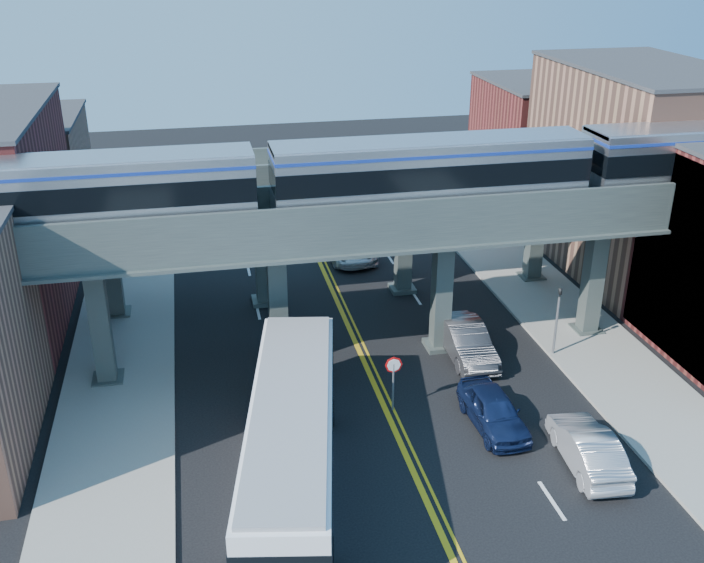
# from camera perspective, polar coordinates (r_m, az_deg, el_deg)

# --- Properties ---
(ground) EXTENTS (120.00, 120.00, 0.00)m
(ground) POSITION_cam_1_polar(r_m,az_deg,el_deg) (32.20, 3.82, -12.22)
(ground) COLOR black
(ground) RESTS_ON ground
(sidewalk_west) EXTENTS (5.00, 70.00, 0.16)m
(sidewalk_west) POSITION_cam_1_polar(r_m,az_deg,el_deg) (39.94, -16.38, -5.35)
(sidewalk_west) COLOR gray
(sidewalk_west) RESTS_ON ground
(sidewalk_east) EXTENTS (5.00, 70.00, 0.16)m
(sidewalk_east) POSITION_cam_1_polar(r_m,az_deg,el_deg) (43.98, 14.89, -2.35)
(sidewalk_east) COLOR gray
(sidewalk_east) RESTS_ON ground
(building_west_c) EXTENTS (8.00, 10.00, 8.00)m
(building_west_c) POSITION_cam_1_polar(r_m,az_deg,el_deg) (57.07, -22.81, 6.88)
(building_west_c) COLOR #915E4B
(building_west_c) RESTS_ON ground
(building_east_b) EXTENTS (8.00, 14.00, 12.00)m
(building_east_b) POSITION_cam_1_polar(r_m,az_deg,el_deg) (50.13, 19.90, 7.54)
(building_east_b) COLOR #915E4B
(building_east_b) RESTS_ON ground
(building_east_c) EXTENTS (8.00, 10.00, 9.00)m
(building_east_c) POSITION_cam_1_polar(r_m,az_deg,el_deg) (61.54, 13.58, 9.72)
(building_east_c) COLOR maroon
(building_east_c) RESTS_ON ground
(mural_panel) EXTENTS (0.10, 9.50, 9.50)m
(mural_panel) POSITION_cam_1_polar(r_m,az_deg,el_deg) (38.99, 23.44, 0.49)
(mural_panel) COLOR teal
(mural_panel) RESTS_ON ground
(elevated_viaduct_near) EXTENTS (52.00, 3.60, 7.40)m
(elevated_viaduct_near) POSITION_cam_1_polar(r_m,az_deg,el_deg) (35.99, 0.72, 3.63)
(elevated_viaduct_near) COLOR #44504C
(elevated_viaduct_near) RESTS_ON ground
(elevated_viaduct_far) EXTENTS (52.00, 3.60, 7.40)m
(elevated_viaduct_far) POSITION_cam_1_polar(r_m,az_deg,el_deg) (42.49, -1.34, 6.85)
(elevated_viaduct_far) COLOR #44504C
(elevated_viaduct_far) RESTS_ON ground
(transit_train) EXTENTS (44.61, 2.79, 3.25)m
(transit_train) POSITION_cam_1_polar(r_m,az_deg,el_deg) (35.94, 5.71, 8.00)
(transit_train) COLOR black
(transit_train) RESTS_ON elevated_viaduct_near
(stop_sign) EXTENTS (0.76, 0.09, 2.63)m
(stop_sign) POSITION_cam_1_polar(r_m,az_deg,el_deg) (33.71, 3.03, -6.80)
(stop_sign) COLOR slate
(stop_sign) RESTS_ON ground
(traffic_signal) EXTENTS (0.15, 0.18, 4.10)m
(traffic_signal) POSITION_cam_1_polar(r_m,az_deg,el_deg) (38.86, 14.72, -2.30)
(traffic_signal) COLOR slate
(traffic_signal) RESTS_ON ground
(transit_bus) EXTENTS (5.50, 14.00, 3.52)m
(transit_bus) POSITION_cam_1_polar(r_m,az_deg,el_deg) (29.56, -4.36, -11.64)
(transit_bus) COLOR white
(transit_bus) RESTS_ON ground
(car_lane_a) EXTENTS (2.01, 4.68, 1.58)m
(car_lane_a) POSITION_cam_1_polar(r_m,az_deg,el_deg) (33.65, 10.25, -9.20)
(car_lane_a) COLOR #101B3E
(car_lane_a) RESTS_ON ground
(car_lane_b) EXTENTS (1.92, 5.28, 1.73)m
(car_lane_b) POSITION_cam_1_polar(r_m,az_deg,el_deg) (38.58, 8.29, -4.31)
(car_lane_b) COLOR #313133
(car_lane_b) RESTS_ON ground
(car_lane_c) EXTENTS (2.94, 5.59, 1.50)m
(car_lane_c) POSITION_cam_1_polar(r_m,az_deg,el_deg) (49.89, -0.43, 2.55)
(car_lane_c) COLOR white
(car_lane_c) RESTS_ON ground
(car_lane_d) EXTENTS (2.70, 6.23, 1.79)m
(car_lane_d) POSITION_cam_1_polar(r_m,az_deg,el_deg) (50.46, -0.13, 2.98)
(car_lane_d) COLOR silver
(car_lane_d) RESTS_ON ground
(car_parked_curb) EXTENTS (2.12, 4.99, 1.60)m
(car_parked_curb) POSITION_cam_1_polar(r_m,az_deg,el_deg) (32.28, 16.77, -11.51)
(car_parked_curb) COLOR #A0A0A5
(car_parked_curb) RESTS_ON ground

